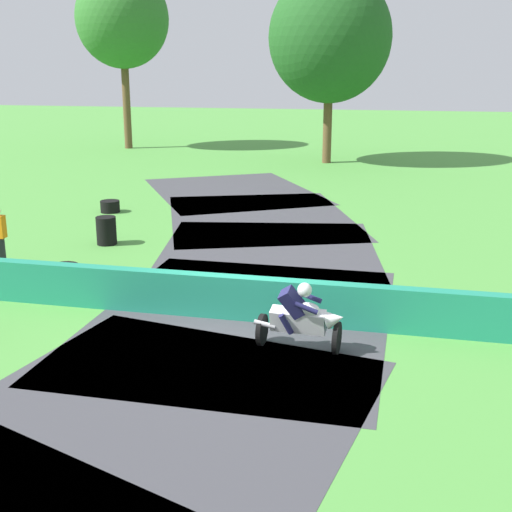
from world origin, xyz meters
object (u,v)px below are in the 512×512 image
tire_stack_far (65,273)px  tire_stack_extra_b (110,206)px  motorcycle_chase_white (302,318)px  tire_stack_extra_a (106,231)px

tire_stack_far → tire_stack_extra_b: 7.65m
motorcycle_chase_white → tire_stack_extra_b: (-7.99, 10.40, -0.45)m
tire_stack_extra_b → motorcycle_chase_white: bearing=-52.5°
tire_stack_extra_a → tire_stack_extra_b: 4.33m
tire_stack_far → tire_stack_extra_b: bearing=104.5°
motorcycle_chase_white → tire_stack_far: size_ratio=2.58×
motorcycle_chase_white → tire_stack_far: 6.78m
motorcycle_chase_white → tire_stack_far: (-6.07, 3.00, -0.45)m
tire_stack_far → tire_stack_extra_b: (-1.92, 7.41, 0.00)m
tire_stack_far → tire_stack_extra_b: same height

